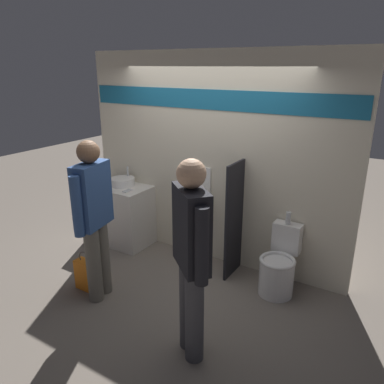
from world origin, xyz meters
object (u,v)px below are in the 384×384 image
(shopping_bag, at_px, (86,274))
(person_in_vest, at_px, (191,254))
(sink_basin, at_px, (123,182))
(cell_phone, at_px, (127,191))
(person_with_lanyard, at_px, (94,215))
(toilet, at_px, (279,268))
(urinal_near_counter, at_px, (194,198))

(shopping_bag, bearing_deg, person_in_vest, -7.93)
(sink_basin, distance_m, cell_phone, 0.29)
(person_with_lanyard, height_order, shopping_bag, person_with_lanyard)
(cell_phone, bearing_deg, toilet, 1.88)
(cell_phone, relative_size, toilet, 0.15)
(urinal_near_counter, xyz_separation_m, toilet, (1.26, -0.19, -0.56))
(urinal_near_counter, bearing_deg, sink_basin, -175.44)
(sink_basin, relative_size, toilet, 0.37)
(cell_phone, distance_m, shopping_bag, 1.29)
(cell_phone, bearing_deg, urinal_near_counter, 15.83)
(sink_basin, xyz_separation_m, cell_phone, (0.23, -0.17, -0.05))
(person_with_lanyard, bearing_deg, person_in_vest, -110.08)
(sink_basin, bearing_deg, person_in_vest, -35.17)
(urinal_near_counter, relative_size, shopping_bag, 2.69)
(sink_basin, distance_m, shopping_bag, 1.51)
(cell_phone, height_order, person_with_lanyard, person_with_lanyard)
(cell_phone, xyz_separation_m, person_with_lanyard, (0.47, -1.07, 0.12))
(toilet, xyz_separation_m, person_with_lanyard, (-1.70, -1.14, 0.69))
(urinal_near_counter, distance_m, person_in_vest, 1.80)
(urinal_near_counter, bearing_deg, toilet, -8.53)
(sink_basin, height_order, cell_phone, sink_basin)
(urinal_near_counter, distance_m, person_with_lanyard, 1.41)
(toilet, bearing_deg, person_with_lanyard, -146.09)
(cell_phone, xyz_separation_m, shopping_bag, (0.23, -1.06, -0.69))
(sink_basin, relative_size, person_with_lanyard, 0.19)
(urinal_near_counter, xyz_separation_m, shopping_bag, (-0.68, -1.32, -0.68))
(urinal_near_counter, height_order, toilet, urinal_near_counter)
(person_in_vest, bearing_deg, person_with_lanyard, 31.84)
(sink_basin, bearing_deg, person_with_lanyard, -60.49)
(urinal_near_counter, relative_size, person_with_lanyard, 0.72)
(sink_basin, distance_m, person_with_lanyard, 1.42)
(toilet, bearing_deg, person_in_vest, -104.18)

